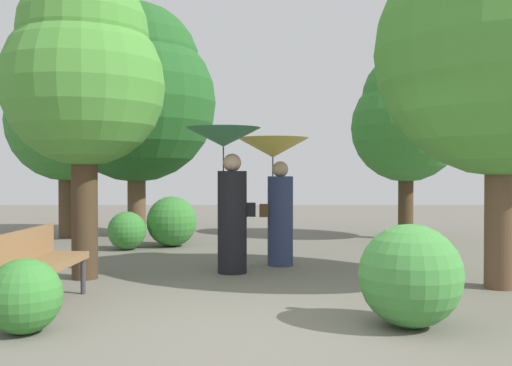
{
  "coord_description": "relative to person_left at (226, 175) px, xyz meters",
  "views": [
    {
      "loc": [
        -0.02,
        -5.26,
        1.45
      ],
      "look_at": [
        0.0,
        3.51,
        1.28
      ],
      "focal_mm": 40.62,
      "sensor_mm": 36.0,
      "label": 1
    }
  ],
  "objects": [
    {
      "name": "park_bench",
      "position": [
        -1.92,
        -2.09,
        -0.89
      ],
      "size": [
        0.53,
        1.51,
        0.83
      ],
      "rotation": [
        0.0,
        0.0,
        1.54
      ],
      "color": "#38383D",
      "rests_on": "ground"
    },
    {
      "name": "ground_plane",
      "position": [
        0.42,
        -3.0,
        -1.4
      ],
      "size": [
        40.0,
        40.0,
        0.0
      ],
      "primitive_type": "plane",
      "color": "#6B665B"
    },
    {
      "name": "person_left",
      "position": [
        0.0,
        0.0,
        0.0
      ],
      "size": [
        1.07,
        1.07,
        2.08
      ],
      "rotation": [
        0.0,
        0.0,
        1.72
      ],
      "color": "black",
      "rests_on": "ground"
    },
    {
      "name": "person_right",
      "position": [
        0.71,
        0.67,
        0.01
      ],
      "size": [
        1.11,
        1.11,
        1.97
      ],
      "rotation": [
        0.0,
        0.0,
        1.72
      ],
      "color": "navy",
      "rests_on": "ground"
    },
    {
      "name": "bush_far_side",
      "position": [
        1.85,
        -2.9,
        -0.92
      ],
      "size": [
        0.97,
        0.97,
        0.97
      ],
      "primitive_type": "sphere",
      "color": "#428C3D",
      "rests_on": "ground"
    },
    {
      "name": "bush_behind_bench",
      "position": [
        -1.23,
        2.95,
        -0.91
      ],
      "size": [
        0.97,
        0.97,
        0.97
      ],
      "primitive_type": "sphere",
      "color": "#387F33",
      "rests_on": "ground"
    },
    {
      "name": "bush_path_right",
      "position": [
        -1.67,
        -3.12,
        -1.06
      ],
      "size": [
        0.68,
        0.68,
        0.68
      ],
      "primitive_type": "sphere",
      "color": "#387F33",
      "rests_on": "ground"
    },
    {
      "name": "tree_near_right",
      "position": [
        3.64,
        4.22,
        1.22
      ],
      "size": [
        2.36,
        2.36,
        4.01
      ],
      "color": "#42301E",
      "rests_on": "ground"
    },
    {
      "name": "tree_near_left",
      "position": [
        -3.74,
        4.37,
        1.35
      ],
      "size": [
        2.57,
        2.57,
        4.24
      ],
      "color": "#4C3823",
      "rests_on": "ground"
    },
    {
      "name": "tree_far_back",
      "position": [
        -2.24,
        4.52,
        1.84
      ],
      "size": [
        3.51,
        3.51,
        5.18
      ],
      "color": "brown",
      "rests_on": "ground"
    },
    {
      "name": "tree_mid_right",
      "position": [
        3.46,
        -1.09,
        1.81
      ],
      "size": [
        3.14,
        3.14,
        5.0
      ],
      "color": "brown",
      "rests_on": "ground"
    },
    {
      "name": "bush_path_left",
      "position": [
        -2.0,
        2.47,
        -1.04
      ],
      "size": [
        0.71,
        0.71,
        0.71
      ],
      "primitive_type": "sphere",
      "color": "#387F33",
      "rests_on": "ground"
    },
    {
      "name": "path_marker_post",
      "position": [
        1.74,
        -2.56,
        -0.96
      ],
      "size": [
        0.12,
        0.12,
        0.89
      ],
      "primitive_type": "cylinder",
      "color": "gray",
      "rests_on": "ground"
    },
    {
      "name": "tree_mid_left",
      "position": [
        -1.92,
        -0.45,
        1.42
      ],
      "size": [
        2.18,
        2.18,
        4.19
      ],
      "color": "#42301E",
      "rests_on": "ground"
    }
  ]
}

